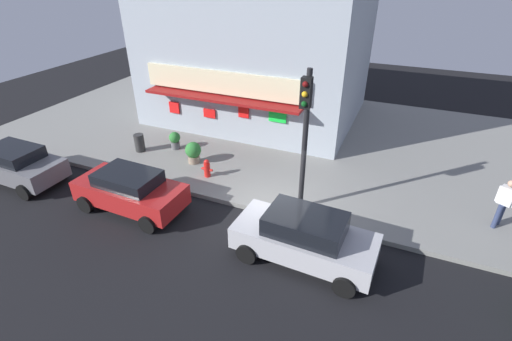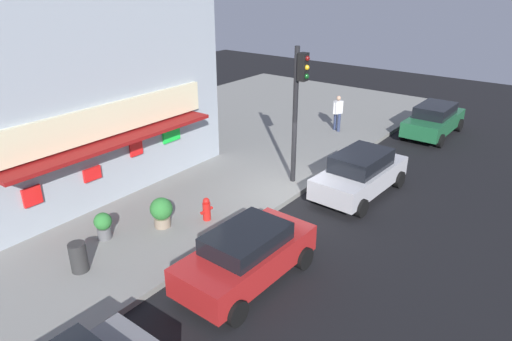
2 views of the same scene
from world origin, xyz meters
The scene contains 12 objects.
ground_plane centered at (0.00, 0.00, 0.00)m, with size 48.72×48.72×0.00m, color black.
sidewalk centered at (0.00, 6.73, 0.09)m, with size 32.48×13.45×0.18m, color gray.
corner_building centered at (-4.22, 8.88, 3.76)m, with size 10.71×9.19×7.17m.
traffic_light centered at (0.80, 0.62, 3.39)m, with size 0.32×0.58×5.00m.
fire_hydrant centered at (-3.36, 1.30, 0.55)m, with size 0.49×0.25×0.77m.
trash_can centered at (-7.39, 2.13, 0.59)m, with size 0.45×0.45×0.82m, color #2D2D2D.
pedestrian centered at (7.17, 2.26, 1.15)m, with size 0.55×0.49×1.76m.
potted_plant_by_doorway centered at (-6.02, 2.97, 0.64)m, with size 0.52×0.52×0.83m.
potted_plant_by_window centered at (-4.50, 2.12, 0.70)m, with size 0.70×0.70×0.96m.
parked_car_silver centered at (1.61, -1.60, 0.83)m, with size 4.29×2.15×1.62m.
parked_car_red centered at (-4.88, -1.52, 0.80)m, with size 4.03×2.03×1.52m.
parked_car_green centered at (9.83, -1.62, 0.81)m, with size 4.28×2.02×1.56m.
Camera 2 is at (-12.63, -7.69, 7.47)m, focal length 32.15 mm.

